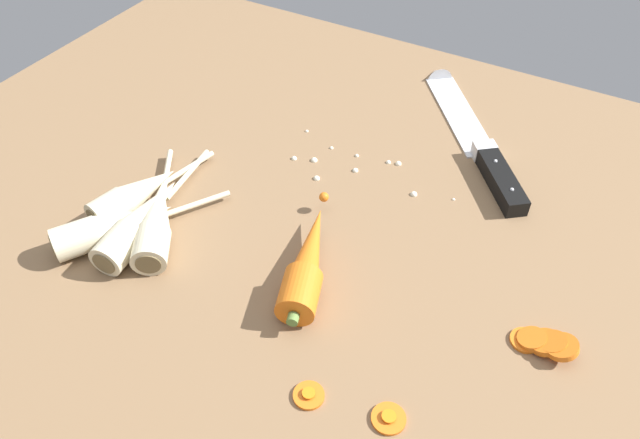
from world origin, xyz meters
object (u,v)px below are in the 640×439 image
at_px(carrot_slice_stray_near, 309,394).
at_px(carrot_slice_stray_mid, 389,418).
at_px(whole_carrot, 307,262).
at_px(carrot_slice_stack, 544,342).
at_px(chefs_knife, 469,128).
at_px(parsnip_front, 156,221).
at_px(parsnip_mid_right, 114,226).
at_px(parsnip_mid_left, 136,194).
at_px(parsnip_back, 142,220).

xyz_separation_m(carrot_slice_stray_near, carrot_slice_stray_mid, (0.08, 0.02, 0.00)).
relative_size(whole_carrot, carrot_slice_stack, 2.86).
relative_size(chefs_knife, parsnip_front, 1.55).
bearing_deg(parsnip_mid_right, parsnip_mid_left, 105.98).
relative_size(whole_carrot, parsnip_mid_right, 0.98).
relative_size(parsnip_front, parsnip_back, 0.83).
distance_m(parsnip_mid_right, carrot_slice_stray_mid, 0.38).
xyz_separation_m(carrot_slice_stack, carrot_slice_stray_mid, (-0.10, -0.15, -0.00)).
bearing_deg(parsnip_mid_left, chefs_knife, 48.77).
distance_m(parsnip_mid_left, carrot_slice_stack, 0.49).
xyz_separation_m(parsnip_mid_right, carrot_slice_stray_near, (0.30, -0.07, -0.02)).
bearing_deg(whole_carrot, carrot_slice_stray_near, -59.47).
bearing_deg(carrot_slice_stray_near, parsnip_back, 161.82).
bearing_deg(carrot_slice_stray_mid, parsnip_front, 166.10).
height_order(whole_carrot, parsnip_mid_right, whole_carrot).
xyz_separation_m(whole_carrot, parsnip_back, (-0.20, -0.04, -0.00)).
distance_m(carrot_slice_stack, carrot_slice_stray_mid, 0.18).
bearing_deg(carrot_slice_stack, carrot_slice_stray_mid, -124.84).
xyz_separation_m(chefs_knife, whole_carrot, (-0.07, -0.34, 0.01)).
xyz_separation_m(whole_carrot, carrot_slice_stack, (0.25, 0.03, -0.01)).
distance_m(whole_carrot, carrot_slice_stray_near, 0.15).
distance_m(whole_carrot, parsnip_mid_left, 0.24).
xyz_separation_m(whole_carrot, parsnip_mid_right, (-0.22, -0.06, -0.00)).
distance_m(parsnip_back, carrot_slice_stack, 0.46).
xyz_separation_m(parsnip_mid_left, carrot_slice_stray_mid, (0.39, -0.11, -0.02)).
relative_size(whole_carrot, carrot_slice_stray_mid, 5.78).
bearing_deg(parsnip_mid_right, carrot_slice_stray_mid, -8.05).
distance_m(parsnip_mid_right, carrot_slice_stack, 0.49).
xyz_separation_m(parsnip_back, carrot_slice_stray_near, (0.28, -0.09, -0.02)).
distance_m(parsnip_mid_right, parsnip_back, 0.03).
xyz_separation_m(parsnip_front, carrot_slice_stray_near, (0.26, -0.10, -0.02)).
xyz_separation_m(chefs_knife, parsnip_mid_left, (-0.31, -0.35, 0.01)).
bearing_deg(carrot_slice_stack, carrot_slice_stray_near, -137.59).
height_order(whole_carrot, carrot_slice_stray_mid, whole_carrot).
relative_size(chefs_knife, parsnip_mid_right, 1.54).
bearing_deg(carrot_slice_stray_near, carrot_slice_stack, 42.41).
xyz_separation_m(chefs_knife, parsnip_front, (-0.25, -0.37, 0.01)).
height_order(parsnip_back, carrot_slice_stack, parsnip_back).
xyz_separation_m(chefs_knife, carrot_slice_stack, (0.19, -0.31, 0.00)).
height_order(parsnip_mid_right, carrot_slice_stack, parsnip_mid_right).
height_order(parsnip_front, carrot_slice_stack, parsnip_front).
relative_size(whole_carrot, carrot_slice_stray_near, 6.22).
distance_m(parsnip_mid_left, carrot_slice_stray_near, 0.34).
bearing_deg(carrot_slice_stack, parsnip_mid_right, -168.95).
bearing_deg(carrot_slice_stray_near, chefs_knife, 91.12).
relative_size(parsnip_mid_right, carrot_slice_stray_near, 6.34).
bearing_deg(whole_carrot, parsnip_mid_right, -164.94).
height_order(parsnip_front, carrot_slice_stray_mid, parsnip_front).
bearing_deg(carrot_slice_stray_mid, parsnip_mid_right, 171.95).
bearing_deg(carrot_slice_stray_near, parsnip_mid_right, 167.15).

